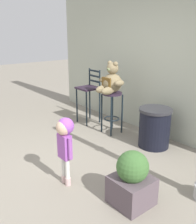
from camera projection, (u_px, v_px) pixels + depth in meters
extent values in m
plane|color=gray|center=(61.00, 167.00, 3.87)|extent=(24.00, 24.00, 0.00)
cube|color=#ABB19E|center=(164.00, 48.00, 4.73)|extent=(6.11, 0.30, 3.29)
cylinder|color=#2A1D2F|center=(112.00, 93.00, 4.93)|extent=(0.38, 0.38, 0.04)
cylinder|color=black|center=(102.00, 113.00, 5.07)|extent=(0.03, 0.03, 0.78)
cylinder|color=black|center=(111.00, 117.00, 4.86)|extent=(0.03, 0.03, 0.78)
cylinder|color=black|center=(112.00, 111.00, 5.24)|extent=(0.03, 0.03, 0.78)
cylinder|color=black|center=(122.00, 114.00, 5.03)|extent=(0.03, 0.03, 0.78)
torus|color=black|center=(112.00, 119.00, 5.09)|extent=(0.31, 0.31, 0.02)
sphere|color=#806F4F|center=(112.00, 83.00, 4.86)|extent=(0.36, 0.36, 0.36)
cube|color=brown|center=(106.00, 84.00, 4.77)|extent=(0.23, 0.03, 0.22)
sphere|color=#806F4F|center=(113.00, 68.00, 4.78)|extent=(0.22, 0.22, 0.22)
ellipsoid|color=#747C51|center=(109.00, 70.00, 4.73)|extent=(0.09, 0.07, 0.07)
sphere|color=black|center=(108.00, 70.00, 4.71)|extent=(0.03, 0.03, 0.03)
sphere|color=#806F4F|center=(110.00, 63.00, 4.81)|extent=(0.09, 0.09, 0.09)
sphere|color=#806F4F|center=(116.00, 64.00, 4.69)|extent=(0.09, 0.09, 0.09)
ellipsoid|color=#806F4F|center=(104.00, 80.00, 5.00)|extent=(0.13, 0.20, 0.11)
ellipsoid|color=#806F4F|center=(119.00, 83.00, 4.67)|extent=(0.13, 0.20, 0.11)
ellipsoid|color=#806F4F|center=(102.00, 89.00, 4.86)|extent=(0.12, 0.31, 0.15)
ellipsoid|color=#806F4F|center=(108.00, 91.00, 4.73)|extent=(0.12, 0.31, 0.15)
cylinder|color=beige|center=(64.00, 178.00, 3.48)|extent=(0.08, 0.08, 0.11)
cylinder|color=silver|center=(64.00, 166.00, 3.42)|extent=(0.06, 0.06, 0.28)
cylinder|color=beige|center=(68.00, 181.00, 3.41)|extent=(0.08, 0.08, 0.11)
cylinder|color=silver|center=(67.00, 169.00, 3.35)|extent=(0.06, 0.06, 0.28)
cube|color=#9D50B2|center=(65.00, 146.00, 3.29)|extent=(0.19, 0.11, 0.33)
cylinder|color=#9D50B2|center=(60.00, 142.00, 3.38)|extent=(0.05, 0.05, 0.28)
cylinder|color=#9D50B2|center=(70.00, 148.00, 3.19)|extent=(0.05, 0.05, 0.28)
sphere|color=#D8B293|center=(64.00, 127.00, 3.21)|extent=(0.20, 0.20, 0.20)
sphere|color=purple|center=(66.00, 126.00, 3.22)|extent=(0.22, 0.22, 0.22)
cylinder|color=black|center=(154.00, 129.00, 4.47)|extent=(0.53, 0.53, 0.64)
cylinder|color=#2D2D33|center=(156.00, 110.00, 4.36)|extent=(0.57, 0.57, 0.05)
cube|color=#2A1D2F|center=(88.00, 88.00, 5.50)|extent=(0.42, 0.42, 0.03)
cylinder|color=black|center=(77.00, 105.00, 5.64)|extent=(0.03, 0.03, 0.75)
cylinder|color=black|center=(87.00, 109.00, 5.38)|extent=(0.03, 0.03, 0.75)
cylinder|color=black|center=(90.00, 103.00, 5.86)|extent=(0.03, 0.03, 0.75)
cylinder|color=black|center=(100.00, 106.00, 5.59)|extent=(0.03, 0.03, 0.75)
cylinder|color=black|center=(90.00, 77.00, 5.67)|extent=(0.03, 0.03, 0.37)
cylinder|color=black|center=(100.00, 79.00, 5.41)|extent=(0.03, 0.03, 0.37)
cube|color=black|center=(94.00, 81.00, 5.56)|extent=(0.36, 0.02, 0.04)
cube|color=black|center=(94.00, 76.00, 5.53)|extent=(0.36, 0.02, 0.04)
cube|color=black|center=(94.00, 71.00, 5.50)|extent=(0.36, 0.02, 0.04)
cube|color=#594B52|center=(131.00, 190.00, 3.02)|extent=(0.44, 0.44, 0.34)
sphere|color=#3E6832|center=(133.00, 167.00, 2.93)|extent=(0.38, 0.38, 0.38)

